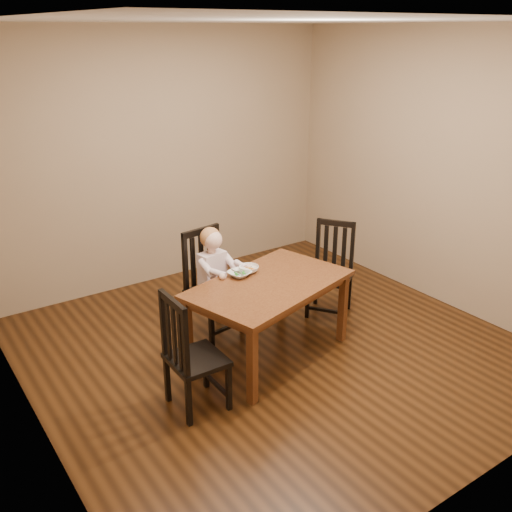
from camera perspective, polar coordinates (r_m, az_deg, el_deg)
room at (r=4.59m, az=2.03°, el=5.37°), size 4.01×4.01×2.71m
dining_table at (r=4.77m, az=1.32°, el=-3.53°), size 1.54×1.15×0.69m
chair_child at (r=5.23m, az=-4.55°, el=-2.86°), size 0.48×0.46×0.99m
chair_left at (r=4.21m, az=-6.57°, el=-9.83°), size 0.39×0.41×0.94m
chair_right at (r=5.63m, az=7.52°, el=-1.45°), size 0.54×0.54×0.92m
toddler at (r=5.13m, az=-4.25°, el=-1.59°), size 0.38×0.44×0.55m
bowl_peas at (r=4.84m, az=-1.66°, el=-1.79°), size 0.22×0.22×0.05m
bowl_veg at (r=4.93m, az=-0.72°, el=-1.31°), size 0.20×0.20×0.05m
fork at (r=4.80m, az=-1.80°, el=-1.77°), size 0.09×0.12×0.05m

